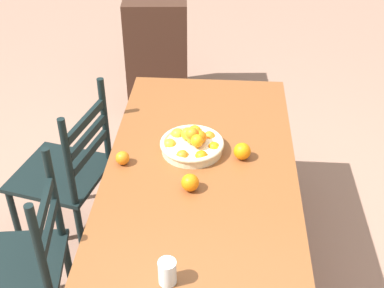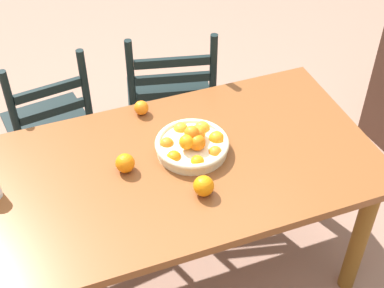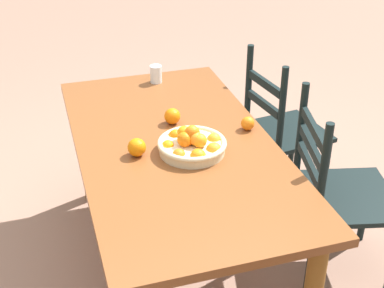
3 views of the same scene
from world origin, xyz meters
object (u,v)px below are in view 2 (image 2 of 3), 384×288
object	(u,v)px
dining_table	(175,182)
chair_by_cabinet	(171,103)
fruit_bowl	(193,144)
orange_loose_1	(204,186)
orange_loose_0	(125,163)
orange_loose_2	(141,108)
chair_near_window	(51,130)

from	to	relation	value
dining_table	chair_by_cabinet	distance (m)	0.78
fruit_bowl	orange_loose_1	distance (m)	0.24
orange_loose_0	orange_loose_2	world-z (taller)	orange_loose_0
chair_by_cabinet	fruit_bowl	world-z (taller)	chair_by_cabinet
dining_table	chair_near_window	size ratio (longest dim) A/B	1.76
dining_table	orange_loose_1	xyz separation A→B (m)	(0.05, -0.19, 0.14)
dining_table	chair_by_cabinet	bearing A→B (deg)	72.59
chair_near_window	chair_by_cabinet	size ratio (longest dim) A/B	0.99
dining_table	chair_near_window	distance (m)	0.86
chair_near_window	orange_loose_2	world-z (taller)	chair_near_window
chair_near_window	orange_loose_2	bearing A→B (deg)	127.50
dining_table	orange_loose_2	bearing A→B (deg)	94.31
chair_near_window	fruit_bowl	size ratio (longest dim) A/B	3.08
dining_table	chair_near_window	xyz separation A→B (m)	(-0.41, 0.74, -0.19)
chair_by_cabinet	orange_loose_1	bearing A→B (deg)	92.60
dining_table	orange_loose_0	size ratio (longest dim) A/B	21.31
orange_loose_0	orange_loose_2	bearing A→B (deg)	63.31
fruit_bowl	orange_loose_1	world-z (taller)	fruit_bowl
chair_near_window	orange_loose_1	xyz separation A→B (m)	(0.46, -0.92, 0.33)
orange_loose_1	orange_loose_0	bearing A→B (deg)	137.28
orange_loose_1	orange_loose_2	xyz separation A→B (m)	(-0.08, 0.54, -0.01)
chair_by_cabinet	orange_loose_0	world-z (taller)	chair_by_cabinet
chair_near_window	orange_loose_1	size ratio (longest dim) A/B	11.66
dining_table	orange_loose_2	size ratio (longest dim) A/B	25.65
orange_loose_0	orange_loose_1	xyz separation A→B (m)	(0.24, -0.22, 0.00)
fruit_bowl	orange_loose_0	world-z (taller)	fruit_bowl
dining_table	orange_loose_2	distance (m)	0.38
orange_loose_2	orange_loose_1	bearing A→B (deg)	-81.61
orange_loose_0	dining_table	bearing A→B (deg)	-11.33
chair_by_cabinet	orange_loose_1	size ratio (longest dim) A/B	11.73
dining_table	orange_loose_1	size ratio (longest dim) A/B	20.54
dining_table	fruit_bowl	xyz separation A→B (m)	(0.10, 0.05, 0.14)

